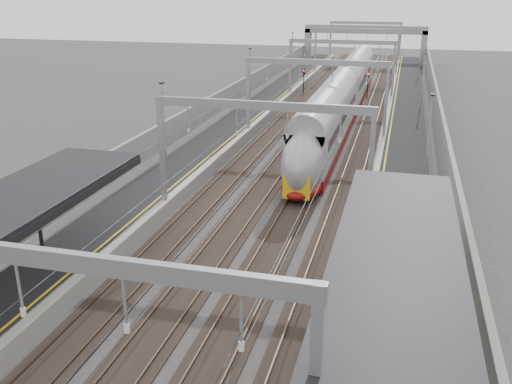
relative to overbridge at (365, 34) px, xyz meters
The scene contains 12 objects.
platform_left 55.79m from the overbridge, 98.28° to the right, with size 4.00×120.00×1.00m, color black.
platform_right 55.79m from the overbridge, 81.72° to the right, with size 4.00×120.00×1.00m, color black.
tracks 55.25m from the overbridge, 90.00° to the right, with size 11.40×140.00×0.20m.
overhead_line 48.39m from the overbridge, 90.00° to the right, with size 13.00×140.00×6.60m.
canopy_right 97.35m from the overbridge, 85.27° to the right, with size 4.40×30.00×4.24m.
overbridge is the anchor object (origin of this frame).
wall_left 56.25m from the overbridge, 101.51° to the right, with size 0.30×120.00×3.20m, color gray.
wall_right 56.25m from the overbridge, 78.49° to the right, with size 0.30×120.00×3.20m, color gray.
train 50.47m from the overbridge, 88.29° to the right, with size 2.87×52.26×4.53m.
signal_green 34.84m from the overbridge, 98.61° to the right, with size 0.32×0.32×3.48m.
signal_red_near 35.25m from the overbridge, 84.77° to the right, with size 0.32×0.32×3.48m.
signal_red_far 25.57m from the overbridge, 77.73° to the right, with size 0.32×0.32×3.48m.
Camera 1 is at (7.75, -9.09, 13.77)m, focal length 40.00 mm.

